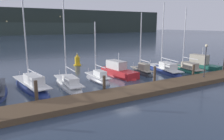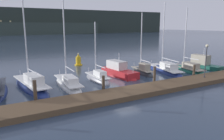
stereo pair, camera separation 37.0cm
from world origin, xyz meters
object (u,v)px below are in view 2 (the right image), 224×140
Objects in this scene: sailboat_berth_4 at (68,85)px; sailboat_berth_9 at (186,70)px; motorboat_berth_6 at (119,73)px; sailboat_berth_5 at (98,80)px; sailboat_berth_3 at (32,86)px; dock_lamppost at (206,55)px; sailboat_berth_7 at (142,72)px; motorboat_berth_10 at (203,66)px; sailboat_berth_8 at (165,71)px; channel_buoy at (78,61)px.

sailboat_berth_4 is 16.59m from sailboat_berth_9.
sailboat_berth_9 is at bearing -11.91° from motorboat_berth_6.
sailboat_berth_3 is at bearing 176.40° from sailboat_berth_5.
sailboat_berth_3 is at bearing 159.47° from dock_lamppost.
sailboat_berth_7 reaches higher than motorboat_berth_6.
motorboat_berth_6 is at bearing 168.09° from sailboat_berth_9.
sailboat_berth_5 is at bearing 174.68° from sailboat_berth_9.
sailboat_berth_5 is 16.44m from motorboat_berth_10.
sailboat_berth_4 is 1.19× the size of sailboat_berth_8.
motorboat_berth_6 is at bearing 173.13° from sailboat_berth_7.
sailboat_berth_4 is at bearing -169.33° from sailboat_berth_5.
dock_lamppost reaches higher than motorboat_berth_10.
motorboat_berth_6 is 0.67× the size of sailboat_berth_9.
sailboat_berth_4 is at bearing -167.84° from motorboat_berth_6.
sailboat_berth_3 is at bearing 178.03° from sailboat_berth_8.
sailboat_berth_3 is 1.01× the size of sailboat_berth_4.
sailboat_berth_4 is 7.17m from motorboat_berth_6.
dock_lamppost is (0.40, -5.94, 2.79)m from sailboat_berth_8.
sailboat_berth_9 is 16.04m from channel_buoy.
motorboat_berth_6 is 1.69× the size of dock_lamppost.
dock_lamppost reaches higher than motorboat_berth_6.
channel_buoy is at bearing 135.35° from sailboat_berth_9.
sailboat_berth_5 is 3.78× the size of channel_buoy.
sailboat_berth_5 is 2.00× the size of dock_lamppost.
sailboat_berth_9 is 3.50m from motorboat_berth_10.
sailboat_berth_3 is 13.67m from sailboat_berth_7.
dock_lamppost is at bearing -140.49° from motorboat_berth_10.
sailboat_berth_3 is at bearing 179.91° from sailboat_berth_7.
sailboat_berth_8 is at bearing -50.41° from channel_buoy.
sailboat_berth_5 is 12.33m from dock_lamppost.
sailboat_berth_8 is at bearing -8.26° from motorboat_berth_6.
sailboat_berth_5 reaches higher than channel_buoy.
sailboat_berth_7 is 8.00m from dock_lamppost.
motorboat_berth_6 is at bearing 171.74° from sailboat_berth_8.
sailboat_berth_5 is at bearing 149.56° from dock_lamppost.
sailboat_berth_7 is 4.34× the size of channel_buoy.
motorboat_berth_6 reaches higher than channel_buoy.
sailboat_berth_8 is (3.34, -0.57, -0.01)m from sailboat_berth_7.
sailboat_berth_4 reaches higher than motorboat_berth_6.
dock_lamppost is (-6.06, -5.00, 2.62)m from motorboat_berth_10.
sailboat_berth_7 is 0.92× the size of sailboat_berth_9.
sailboat_berth_4 is at bearing -18.51° from sailboat_berth_3.
sailboat_berth_8 is 6.53m from motorboat_berth_10.
sailboat_berth_8 is 4.99× the size of channel_buoy.
sailboat_berth_4 is at bearing -177.68° from sailboat_berth_8.
motorboat_berth_10 is at bearing -1.10° from sailboat_berth_4.
channel_buoy is at bearing 64.28° from sailboat_berth_4.
sailboat_berth_4 is 11.95m from channel_buoy.
motorboat_berth_10 is 1.57× the size of dock_lamppost.
dock_lamppost is (10.34, -6.08, 2.83)m from sailboat_berth_5.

